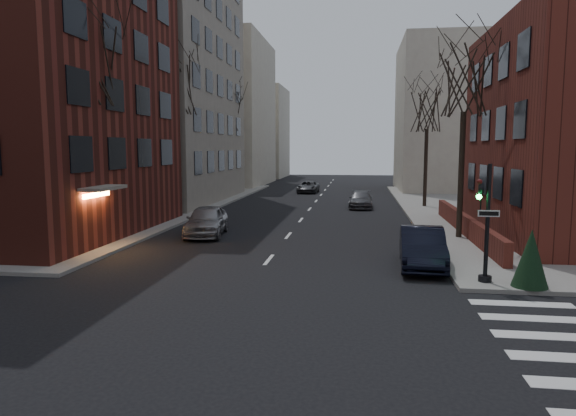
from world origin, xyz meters
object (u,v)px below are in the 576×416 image
Objects in this scene: traffic_signal at (485,230)px; tree_left_b at (178,86)px; tree_right_a at (465,79)px; streetlamp_near at (167,155)px; parked_sedan at (422,247)px; car_lane_far at (308,187)px; car_lane_gray at (361,200)px; tree_right_b at (427,109)px; streetlamp_far at (240,152)px; car_lane_silver at (207,221)px; sandwich_board at (534,270)px; tree_left_c at (229,113)px; evergreen_shrub at (531,258)px; tree_left_a at (88,65)px.

tree_left_b is at bearing 134.54° from traffic_signal.
tree_right_a is 17.87m from streetlamp_near.
tree_left_b is (-16.74, 17.01, 7.00)m from traffic_signal.
tree_left_b reaches higher than tree_right_a.
car_lane_far is at bearing 106.34° from parked_sedan.
traffic_signal is 22.79m from car_lane_gray.
streetlamp_far is at bearing 149.53° from tree_right_b.
traffic_signal is 36.81m from streetlamp_far.
tree_left_b is 2.28× the size of car_lane_silver.
car_lane_gray is 4.48× the size of sandwich_board.
tree_left_c reaches higher than evergreen_shrub.
tree_left_c is 1.06× the size of tree_right_b.
tree_left_b is 10.96× the size of sandwich_board.
tree_left_c is at bearing 146.87° from car_lane_gray.
tree_left_c is 11.25m from car_lane_far.
tree_left_b is at bearing -92.15° from streetlamp_far.
streetlamp_far is at bearing 73.30° from tree_left_c.
car_lane_gray is 23.52m from evergreen_shrub.
parked_sedan is at bearing -75.23° from car_lane_far.
streetlamp_near is 22.37m from sandwich_board.
streetlamp_far reaches higher than sandwich_board.
tree_left_a is 2.16× the size of car_lane_silver.
streetlamp_near is at bearing -141.05° from car_lane_gray.
car_lane_far is at bearing 77.11° from car_lane_silver.
streetlamp_near reaches higher than car_lane_silver.
parked_sedan is at bearing -35.98° from streetlamp_near.
tree_left_a reaches higher than tree_right_a.
tree_left_a is 20.29m from evergreen_shrub.
tree_left_c is at bearing 91.91° from streetlamp_near.
parked_sedan is 19.98m from car_lane_gray.
evergreen_shrub is at bearing -75.61° from car_lane_gray.
tree_right_a reaches higher than streetlamp_near.
car_lane_far is at bearing 30.70° from tree_left_c.
tree_left_a is 0.95× the size of tree_left_b.
tree_right_b reaches higher than car_lane_silver.
car_lane_silver is at bearing -94.46° from car_lane_far.
car_lane_gray is at bearing 110.22° from tree_right_a.
car_lane_gray is at bearing 37.87° from streetlamp_near.
car_lane_silver is 1.07× the size of car_lane_gray.
traffic_signal is 0.64× the size of streetlamp_far.
tree_left_b is 26.44m from sandwich_board.
tree_left_b reaches higher than car_lane_far.
tree_left_c is 19.34m from tree_right_b.
tree_left_a is 9.52m from car_lane_silver.
traffic_signal is at bearing -95.47° from tree_right_a.
tree_right_a is 1.55× the size of streetlamp_near.
tree_left_c is 18.40m from streetlamp_near.
streetlamp_near reaches higher than evergreen_shrub.
tree_right_b is at bearing -30.47° from streetlamp_far.
tree_left_a is at bearing 163.35° from traffic_signal.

